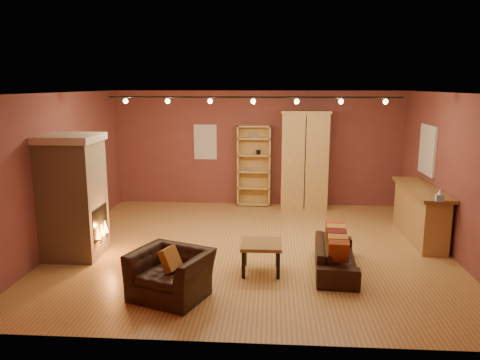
# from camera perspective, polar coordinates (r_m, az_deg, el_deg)

# --- Properties ---
(floor) EXTENTS (7.00, 7.00, 0.00)m
(floor) POSITION_cam_1_polar(r_m,az_deg,el_deg) (8.68, 1.46, -8.22)
(floor) COLOR #A4753A
(floor) RESTS_ON ground
(ceiling) EXTENTS (7.00, 7.00, 0.00)m
(ceiling) POSITION_cam_1_polar(r_m,az_deg,el_deg) (8.17, 1.56, 10.58)
(ceiling) COLOR brown
(ceiling) RESTS_ON back_wall
(back_wall) EXTENTS (7.00, 0.02, 2.80)m
(back_wall) POSITION_cam_1_polar(r_m,az_deg,el_deg) (11.52, 2.20, 3.87)
(back_wall) COLOR brown
(back_wall) RESTS_ON floor
(left_wall) EXTENTS (0.02, 6.50, 2.80)m
(left_wall) POSITION_cam_1_polar(r_m,az_deg,el_deg) (9.15, -20.95, 1.11)
(left_wall) COLOR brown
(left_wall) RESTS_ON floor
(right_wall) EXTENTS (0.02, 6.50, 2.80)m
(right_wall) POSITION_cam_1_polar(r_m,az_deg,el_deg) (8.89, 24.67, 0.53)
(right_wall) COLOR brown
(right_wall) RESTS_ON floor
(fireplace) EXTENTS (1.01, 0.98, 2.12)m
(fireplace) POSITION_cam_1_polar(r_m,az_deg,el_deg) (8.50, -19.65, -1.90)
(fireplace) COLOR tan
(fireplace) RESTS_ON floor
(back_window) EXTENTS (0.56, 0.04, 0.86)m
(back_window) POSITION_cam_1_polar(r_m,az_deg,el_deg) (11.60, -4.25, 4.64)
(back_window) COLOR silver
(back_window) RESTS_ON back_wall
(bookcase) EXTENTS (0.81, 0.32, 1.98)m
(bookcase) POSITION_cam_1_polar(r_m,az_deg,el_deg) (11.48, 1.71, 1.86)
(bookcase) COLOR tan
(bookcase) RESTS_ON floor
(armoire) EXTENTS (1.15, 0.66, 2.35)m
(armoire) POSITION_cam_1_polar(r_m,az_deg,el_deg) (11.28, 7.85, 2.46)
(armoire) COLOR tan
(armoire) RESTS_ON floor
(bar_counter) EXTENTS (0.58, 2.13, 1.02)m
(bar_counter) POSITION_cam_1_polar(r_m,az_deg,el_deg) (9.65, 21.07, -3.75)
(bar_counter) COLOR tan
(bar_counter) RESTS_ON floor
(tissue_box) EXTENTS (0.14, 0.14, 0.23)m
(tissue_box) POSITION_cam_1_polar(r_m,az_deg,el_deg) (8.49, 23.16, -1.81)
(tissue_box) COLOR #86B5D6
(tissue_box) RESTS_ON bar_counter
(right_window) EXTENTS (0.05, 0.90, 1.00)m
(right_window) POSITION_cam_1_polar(r_m,az_deg,el_deg) (10.15, 21.89, 3.43)
(right_window) COLOR silver
(right_window) RESTS_ON right_wall
(loveseat) EXTENTS (0.59, 1.65, 0.71)m
(loveseat) POSITION_cam_1_polar(r_m,az_deg,el_deg) (7.70, 11.61, -8.41)
(loveseat) COLOR black
(loveseat) RESTS_ON floor
(armchair) EXTENTS (1.19, 0.99, 0.89)m
(armchair) POSITION_cam_1_polar(r_m,az_deg,el_deg) (6.70, -8.46, -10.37)
(armchair) COLOR black
(armchair) RESTS_ON floor
(coffee_table) EXTENTS (0.65, 0.65, 0.49)m
(coffee_table) POSITION_cam_1_polar(r_m,az_deg,el_deg) (7.48, 2.59, -8.16)
(coffee_table) COLOR olive
(coffee_table) RESTS_ON floor
(track_rail) EXTENTS (5.20, 0.09, 0.13)m
(track_rail) POSITION_cam_1_polar(r_m,az_deg,el_deg) (8.38, 1.62, 9.81)
(track_rail) COLOR black
(track_rail) RESTS_ON ceiling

